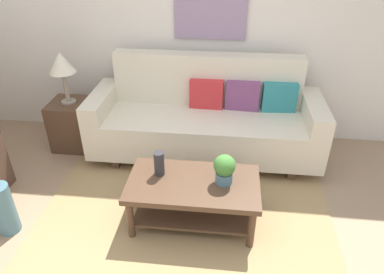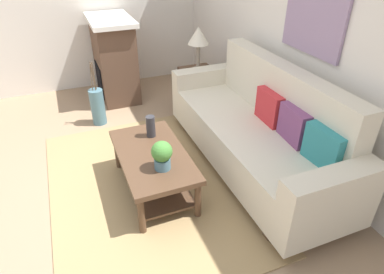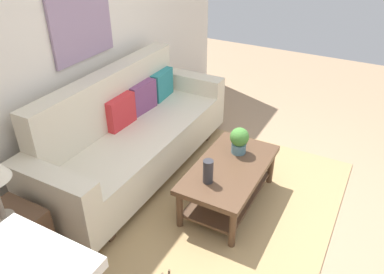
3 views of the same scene
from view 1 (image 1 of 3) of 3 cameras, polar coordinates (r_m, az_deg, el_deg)
The scene contains 14 objects.
ground_plane at distance 2.88m, azimuth -2.64°, elevation -20.77°, with size 9.60×9.60×0.00m, color #9E7F60.
wall_back at distance 4.05m, azimuth 1.71°, elevation 18.13°, with size 5.60×0.10×2.70m, color silver.
area_rug at distance 3.20m, azimuth -1.28°, elevation -13.70°, with size 2.60×1.83×0.01m, color #A38456.
couch at distance 3.87m, azimuth 2.13°, elevation 2.89°, with size 2.45×0.84×1.08m.
throw_pillow_crimson at distance 3.87m, azimuth 2.35°, elevation 6.99°, with size 0.36×0.12×0.32m, color red.
throw_pillow_plum at distance 3.87m, azimuth 8.15°, elevation 6.67°, with size 0.36×0.12×0.32m, color #7A4270.
throw_pillow_teal at distance 3.90m, azimuth 13.89°, elevation 6.28°, with size 0.36×0.12×0.32m, color teal.
coffee_table at distance 3.03m, azimuth 0.20°, elevation -8.94°, with size 1.10×0.60×0.43m.
tabletop_vase at distance 2.99m, azimuth -5.32°, elevation -4.27°, with size 0.09×0.09×0.22m, color #2D2D33.
potted_plant_tabletop at distance 2.87m, azimuth 5.25°, elevation -5.08°, with size 0.18×0.18×0.26m.
side_table at distance 4.31m, azimuth -18.60°, elevation 1.97°, with size 0.44×0.44×0.56m, color #513826.
table_lamp at distance 4.03m, azimuth -20.31°, elevation 10.87°, with size 0.28×0.28×0.57m.
floor_vase at distance 3.38m, azimuth -28.11°, elevation -10.22°, with size 0.18×0.18×0.47m, color slate.
framed_painting at distance 3.93m, azimuth 3.03°, elevation 20.94°, with size 0.78×0.03×0.77m, color gray.
Camera 1 is at (0.32, -1.75, 2.27)m, focal length 33.05 mm.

